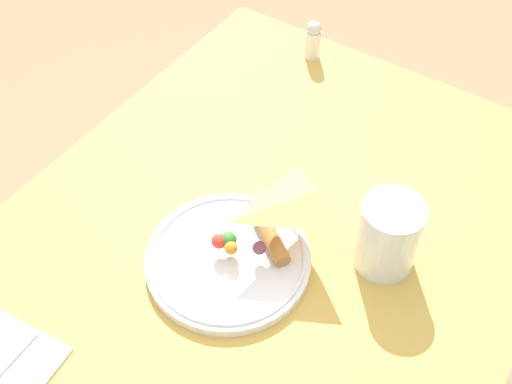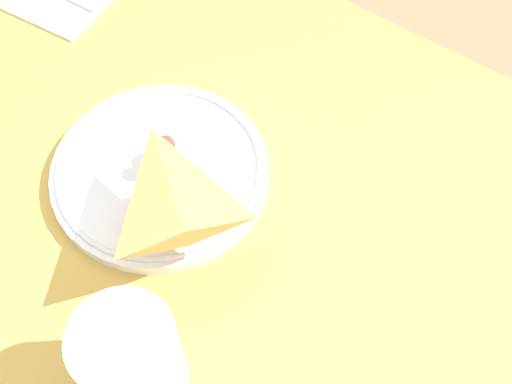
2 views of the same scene
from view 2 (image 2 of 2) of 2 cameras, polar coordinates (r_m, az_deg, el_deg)
ground_plane at (r=1.40m, az=-4.92°, el=-15.99°), size 6.00×6.00×0.00m
dining_table at (r=0.81m, az=-8.22°, el=-3.95°), size 1.10×0.75×0.75m
plate_pizza at (r=0.70m, az=-8.42°, el=1.79°), size 0.24×0.24×0.05m
milk_glass at (r=0.58m, az=-10.89°, el=-14.66°), size 0.09×0.09×0.12m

